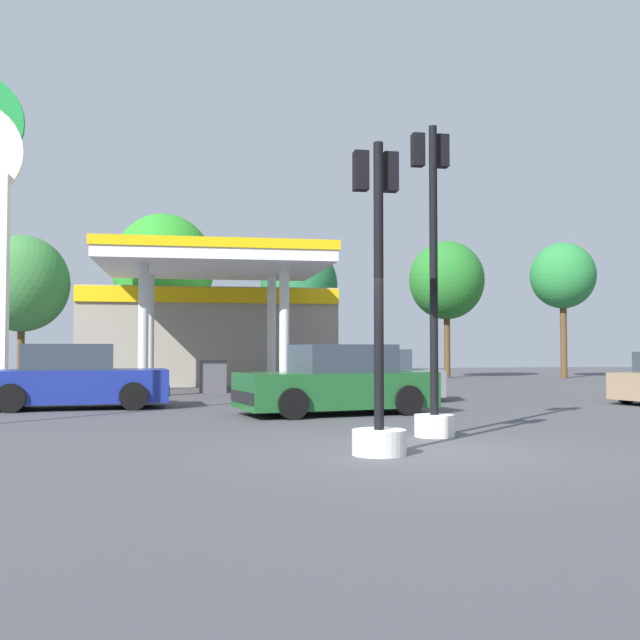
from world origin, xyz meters
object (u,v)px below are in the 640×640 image
(tree_1, at_px, (22,284))
(tree_3, at_px, (299,285))
(car_4, at_px, (74,379))
(traffic_signal_1, at_px, (378,354))
(tree_2, at_px, (163,268))
(car_2, at_px, (337,383))
(traffic_signal_0, at_px, (433,325))
(tree_4, at_px, (447,281))
(tree_5, at_px, (563,276))
(car_3, at_px, (372,377))

(tree_1, bearing_deg, tree_3, -1.99)
(car_4, bearing_deg, traffic_signal_1, -59.22)
(tree_2, bearing_deg, traffic_signal_1, -81.45)
(car_2, height_order, traffic_signal_0, traffic_signal_0)
(tree_1, xyz_separation_m, tree_4, (20.53, -0.13, 0.45))
(tree_1, height_order, tree_5, tree_5)
(car_3, distance_m, tree_5, 19.95)
(car_3, relative_size, car_4, 0.95)
(traffic_signal_0, relative_size, tree_1, 0.79)
(car_2, height_order, tree_4, tree_4)
(tree_1, bearing_deg, car_4, -74.08)
(car_2, xyz_separation_m, car_3, (1.89, 4.23, -0.05))
(tree_2, xyz_separation_m, tree_5, (19.87, -0.89, -0.16))
(car_4, height_order, tree_4, tree_4)
(car_2, bearing_deg, tree_1, 119.32)
(car_4, distance_m, tree_2, 17.19)
(tree_1, relative_size, tree_4, 0.97)
(tree_2, bearing_deg, traffic_signal_0, -77.32)
(tree_2, bearing_deg, car_4, -95.56)
(traffic_signal_1, xyz_separation_m, tree_5, (16.01, 24.78, 3.73))
(car_4, distance_m, tree_5, 26.91)
(tree_4, bearing_deg, traffic_signal_0, -110.11)
(tree_1, relative_size, tree_5, 0.98)
(car_2, bearing_deg, tree_5, 50.03)
(car_3, height_order, tree_5, tree_5)
(traffic_signal_0, height_order, traffic_signal_1, traffic_signal_0)
(tree_1, relative_size, tree_2, 0.86)
(traffic_signal_0, distance_m, tree_1, 26.92)
(tree_4, bearing_deg, tree_1, 179.63)
(traffic_signal_0, height_order, tree_2, tree_2)
(car_4, xyz_separation_m, traffic_signal_0, (6.94, -7.21, 1.17))
(car_3, height_order, traffic_signal_1, traffic_signal_1)
(traffic_signal_1, relative_size, tree_3, 0.68)
(tree_3, bearing_deg, traffic_signal_1, -95.83)
(tree_3, relative_size, tree_4, 0.95)
(traffic_signal_1, bearing_deg, car_3, 76.48)
(tree_3, bearing_deg, tree_5, -3.49)
(traffic_signal_0, relative_size, tree_5, 0.78)
(traffic_signal_1, xyz_separation_m, tree_4, (10.25, 25.91, 3.52))
(traffic_signal_0, bearing_deg, car_4, 133.90)
(car_4, distance_m, tree_4, 23.34)
(car_3, distance_m, car_4, 8.19)
(traffic_signal_0, bearing_deg, car_2, 99.77)
(tree_2, relative_size, tree_4, 1.13)
(car_3, xyz_separation_m, car_4, (-8.05, -1.56, 0.06))
(tree_1, distance_m, tree_5, 26.33)
(car_4, bearing_deg, traffic_signal_0, -46.10)
(car_4, bearing_deg, car_2, -23.42)
(tree_2, height_order, tree_4, tree_2)
(car_4, distance_m, tree_3, 18.70)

